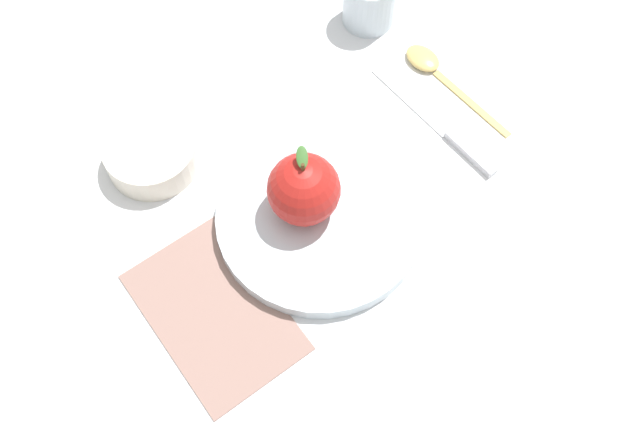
{
  "coord_description": "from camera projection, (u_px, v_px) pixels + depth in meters",
  "views": [
    {
      "loc": [
        -0.4,
        0.06,
        0.71
      ],
      "look_at": [
        -0.04,
        0.03,
        0.02
      ],
      "focal_mm": 40.26,
      "sensor_mm": 36.0,
      "label": 1
    }
  ],
  "objects": [
    {
      "name": "apple",
      "position": [
        304.0,
        189.0,
        0.75
      ],
      "size": [
        0.08,
        0.08,
        0.09
      ],
      "color": "#B21E19",
      "rests_on": "dinner_plate"
    },
    {
      "name": "dinner_plate",
      "position": [
        320.0,
        217.0,
        0.79
      ],
      "size": [
        0.23,
        0.23,
        0.02
      ],
      "color": "silver",
      "rests_on": "ground_plane"
    },
    {
      "name": "ground_plane",
      "position": [
        343.0,
        192.0,
        0.82
      ],
      "size": [
        2.4,
        2.4,
        0.0
      ],
      "primitive_type": "plane",
      "color": "silver"
    },
    {
      "name": "knife",
      "position": [
        444.0,
        128.0,
        0.85
      ],
      "size": [
        0.18,
        0.13,
        0.01
      ],
      "color": "silver",
      "rests_on": "ground_plane"
    },
    {
      "name": "spoon",
      "position": [
        433.0,
        68.0,
        0.89
      ],
      "size": [
        0.15,
        0.12,
        0.01
      ],
      "color": "#D8B766",
      "rests_on": "ground_plane"
    },
    {
      "name": "side_bowl",
      "position": [
        151.0,
        152.0,
        0.81
      ],
      "size": [
        0.11,
        0.11,
        0.04
      ],
      "color": "silver",
      "rests_on": "ground_plane"
    },
    {
      "name": "linen_napkin",
      "position": [
        214.0,
        312.0,
        0.74
      ],
      "size": [
        0.23,
        0.2,
        0.0
      ],
      "primitive_type": "cube",
      "rotation": [
        0.0,
        0.0,
        5.27
      ],
      "color": "gray",
      "rests_on": "ground_plane"
    }
  ]
}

